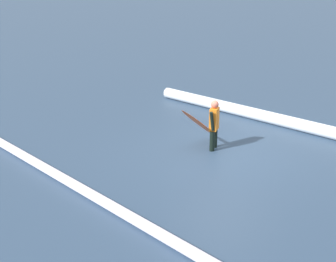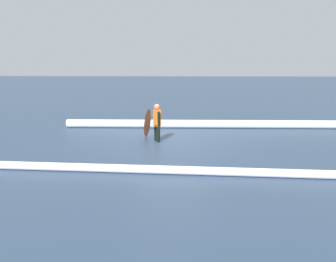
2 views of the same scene
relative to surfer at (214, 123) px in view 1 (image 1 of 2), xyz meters
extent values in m
plane|color=#2F425B|center=(-0.46, 0.04, -0.77)|extent=(187.81, 187.81, 0.00)
cylinder|color=black|center=(-0.06, 0.13, -0.49)|extent=(0.14, 0.14, 0.57)
cylinder|color=black|center=(0.06, -0.13, -0.49)|extent=(0.14, 0.14, 0.57)
cube|color=orange|center=(0.00, 0.00, 0.11)|extent=(0.32, 0.39, 0.62)
sphere|color=#CB6D57|center=(0.00, 0.00, 0.52)|extent=(0.22, 0.22, 0.22)
cylinder|color=black|center=(-0.09, 0.20, 0.11)|extent=(0.09, 0.20, 0.55)
cylinder|color=black|center=(0.09, -0.20, 0.11)|extent=(0.09, 0.10, 0.54)
ellipsoid|color=#E55926|center=(0.35, 0.15, -0.10)|extent=(0.60, 2.02, 1.39)
ellipsoid|color=black|center=(0.35, 0.15, -0.10)|extent=(0.38, 1.61, 1.12)
cylinder|color=white|center=(1.95, 4.05, -0.66)|extent=(16.74, 0.86, 0.23)
camera|label=1|loc=(-7.48, 9.70, 4.28)|focal=50.88mm
camera|label=2|loc=(-1.24, 13.01, 1.98)|focal=37.92mm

